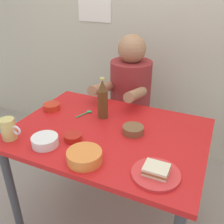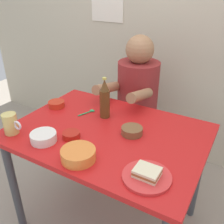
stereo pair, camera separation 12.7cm
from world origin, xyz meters
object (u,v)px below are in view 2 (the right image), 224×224
stool (136,133)px  sandwich (147,172)px  beer_mug (11,124)px  dining_table (108,144)px  sauce_bowl_chili (56,104)px  person_seated (137,88)px  beer_bottle (105,100)px  plate_orange (147,177)px

stool → sandwich: (0.45, -0.88, 0.42)m
beer_mug → sandwich: bearing=2.9°
dining_table → sauce_bowl_chili: size_ratio=10.00×
person_seated → beer_bottle: size_ratio=2.75×
sauce_bowl_chili → plate_orange: bearing=-22.8°
dining_table → sauce_bowl_chili: 0.49m
dining_table → person_seated: person_seated is taller
sandwich → sauce_bowl_chili: (-0.81, 0.34, -0.01)m
dining_table → plate_orange: (0.35, -0.25, 0.10)m
dining_table → sandwich: size_ratio=10.00×
beer_mug → beer_bottle: size_ratio=0.48×
stool → beer_mug: bearing=-111.2°
beer_bottle → sauce_bowl_chili: size_ratio=2.38×
dining_table → stool: 0.70m
plate_orange → dining_table: bearing=144.5°
stool → beer_mug: size_ratio=3.57×
beer_mug → beer_bottle: bearing=50.4°
dining_table → beer_bottle: (-0.10, 0.14, 0.21)m
dining_table → sauce_bowl_chili: bearing=168.7°
dining_table → person_seated: (-0.10, 0.62, 0.12)m
plate_orange → beer_bottle: beer_bottle is taller
dining_table → stool: bearing=99.1°
dining_table → stool: size_ratio=2.44×
beer_mug → sauce_bowl_chili: 0.38m
beer_bottle → sauce_bowl_chili: beer_bottle is taller
stool → sauce_bowl_chili: (-0.36, -0.54, 0.41)m
person_seated → beer_bottle: 0.49m
stool → sandwich: sandwich is taller
beer_bottle → sauce_bowl_chili: (-0.36, -0.05, -0.10)m
stool → dining_table: bearing=-80.9°
beer_bottle → sauce_bowl_chili: 0.38m
sauce_bowl_chili → beer_mug: bearing=-89.0°
beer_bottle → stool: bearing=89.8°
stool → person_seated: 0.42m
beer_mug → sauce_bowl_chili: beer_mug is taller
dining_table → person_seated: 0.64m
stool → sandwich: size_ratio=4.09×
stool → sandwich: bearing=-62.9°
plate_orange → beer_mug: size_ratio=1.75×
sauce_bowl_chili → person_seated: bearing=55.4°
dining_table → beer_mug: 0.56m
person_seated → beer_bottle: person_seated is taller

